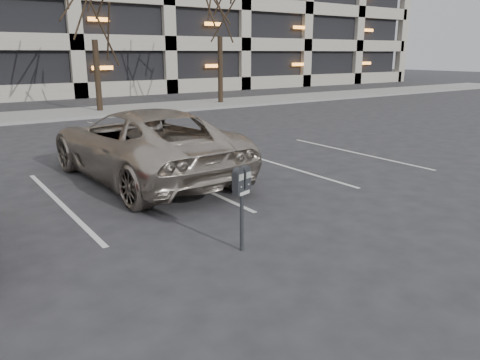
# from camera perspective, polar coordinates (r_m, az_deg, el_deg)

# --- Properties ---
(ground) EXTENTS (140.00, 140.00, 0.00)m
(ground) POSITION_cam_1_polar(r_m,az_deg,el_deg) (8.15, -7.38, -5.27)
(ground) COLOR #28282B
(ground) RESTS_ON ground
(sidewalk) EXTENTS (80.00, 4.00, 0.12)m
(sidewalk) POSITION_cam_1_polar(r_m,az_deg,el_deg) (23.24, -26.10, 6.83)
(sidewalk) COLOR gray
(sidewalk) RESTS_ON ground
(stall_lines) EXTENTS (16.90, 5.20, 0.00)m
(stall_lines) POSITION_cam_1_polar(r_m,az_deg,el_deg) (9.76, -21.05, -2.68)
(stall_lines) COLOR silver
(stall_lines) RESTS_ON ground
(parking_meter) EXTENTS (0.34, 0.21, 1.25)m
(parking_meter) POSITION_cam_1_polar(r_m,az_deg,el_deg) (6.71, 0.22, -1.02)
(parking_meter) COLOR black
(parking_meter) RESTS_ON ground
(suv_silver) EXTENTS (2.99, 5.98, 1.63)m
(suv_silver) POSITION_cam_1_polar(r_m,az_deg,el_deg) (11.03, -11.73, 4.34)
(suv_silver) COLOR #B7AB9C
(suv_silver) RESTS_ON ground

